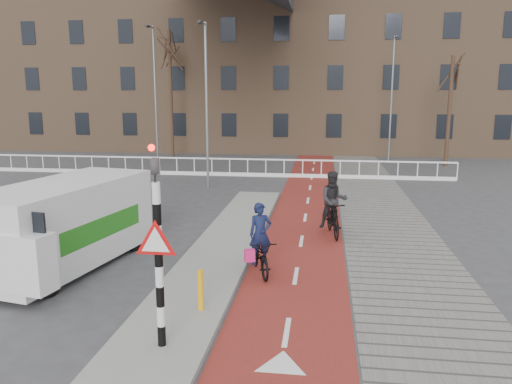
# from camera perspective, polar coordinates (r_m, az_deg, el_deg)

# --- Properties ---
(ground) EXTENTS (120.00, 120.00, 0.00)m
(ground) POSITION_cam_1_polar(r_m,az_deg,el_deg) (10.87, -4.18, -12.86)
(ground) COLOR #38383A
(ground) RESTS_ON ground
(bike_lane) EXTENTS (2.50, 60.00, 0.01)m
(bike_lane) POSITION_cam_1_polar(r_m,az_deg,el_deg) (20.21, 5.87, -1.57)
(bike_lane) COLOR maroon
(bike_lane) RESTS_ON ground
(sidewalk) EXTENTS (3.00, 60.00, 0.01)m
(sidewalk) POSITION_cam_1_polar(r_m,az_deg,el_deg) (20.32, 13.79, -1.77)
(sidewalk) COLOR slate
(sidewalk) RESTS_ON ground
(curb_island) EXTENTS (1.80, 16.00, 0.12)m
(curb_island) POSITION_cam_1_polar(r_m,az_deg,el_deg) (14.66, -3.64, -6.20)
(curb_island) COLOR gray
(curb_island) RESTS_ON ground
(traffic_signal) EXTENTS (0.80, 0.80, 3.68)m
(traffic_signal) POSITION_cam_1_polar(r_m,az_deg,el_deg) (8.50, -11.17, -5.64)
(traffic_signal) COLOR black
(traffic_signal) RESTS_ON curb_island
(bollard) EXTENTS (0.12, 0.12, 0.84)m
(bollard) POSITION_cam_1_polar(r_m,az_deg,el_deg) (10.29, -6.35, -11.06)
(bollard) COLOR #FFAD0E
(bollard) RESTS_ON curb_island
(cyclist_near) EXTENTS (1.15, 1.80, 1.80)m
(cyclist_near) POSITION_cam_1_polar(r_m,az_deg,el_deg) (12.46, 0.48, -6.67)
(cyclist_near) COLOR black
(cyclist_near) RESTS_ON bike_lane
(cyclist_far) EXTENTS (0.98, 1.99, 2.05)m
(cyclist_far) POSITION_cam_1_polar(r_m,az_deg,el_deg) (15.85, 8.82, -2.00)
(cyclist_far) COLOR black
(cyclist_far) RESTS_ON bike_lane
(van) EXTENTS (2.96, 5.46, 2.22)m
(van) POSITION_cam_1_polar(r_m,az_deg,el_deg) (13.70, -21.03, -3.34)
(van) COLOR silver
(van) RESTS_ON ground
(railing) EXTENTS (28.00, 0.10, 0.99)m
(railing) POSITION_cam_1_polar(r_m,az_deg,el_deg) (27.94, -7.06, 2.55)
(railing) COLOR silver
(railing) RESTS_ON ground
(townhouse_row) EXTENTS (46.00, 10.00, 15.90)m
(townhouse_row) POSITION_cam_1_polar(r_m,az_deg,el_deg) (42.16, 0.82, 15.70)
(townhouse_row) COLOR #7F6047
(townhouse_row) RESTS_ON ground
(tree_mid) EXTENTS (0.23, 0.23, 8.79)m
(tree_mid) POSITION_cam_1_polar(r_m,az_deg,el_deg) (36.19, -9.69, 10.89)
(tree_mid) COLOR #322016
(tree_mid) RESTS_ON ground
(tree_right) EXTENTS (0.24, 0.24, 6.74)m
(tree_right) POSITION_cam_1_polar(r_m,az_deg,el_deg) (33.31, 21.22, 8.54)
(tree_right) COLOR #322016
(tree_right) RESTS_ON ground
(streetlight_near) EXTENTS (0.12, 0.12, 7.66)m
(streetlight_near) POSITION_cam_1_polar(r_m,az_deg,el_deg) (23.87, -5.66, 9.63)
(streetlight_near) COLOR slate
(streetlight_near) RESTS_ON ground
(streetlight_left) EXTENTS (0.12, 0.12, 8.50)m
(streetlight_left) POSITION_cam_1_polar(r_m,az_deg,el_deg) (32.23, -11.41, 10.58)
(streetlight_left) COLOR slate
(streetlight_left) RESTS_ON ground
(streetlight_right) EXTENTS (0.12, 0.12, 8.04)m
(streetlight_right) POSITION_cam_1_polar(r_m,az_deg,el_deg) (34.02, 15.21, 10.03)
(streetlight_right) COLOR slate
(streetlight_right) RESTS_ON ground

